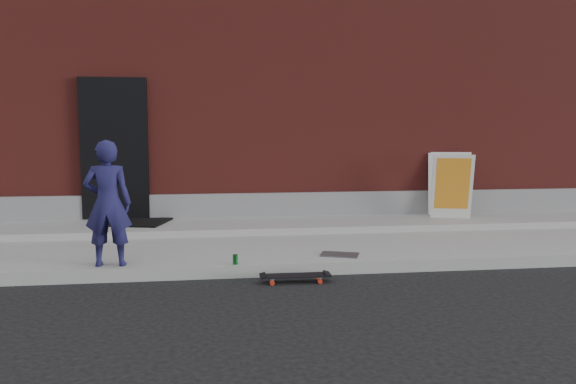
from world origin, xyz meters
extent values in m
plane|color=black|center=(0.00, 0.00, 0.00)|extent=(80.00, 80.00, 0.00)
cube|color=gray|center=(0.00, 1.50, 0.07)|extent=(20.00, 3.00, 0.15)
cube|color=gray|center=(0.00, 2.40, 0.20)|extent=(20.00, 1.20, 0.10)
cube|color=maroon|center=(0.00, 7.00, 2.50)|extent=(20.00, 8.00, 5.00)
cube|color=slate|center=(0.00, 2.97, 0.45)|extent=(20.00, 0.10, 0.40)
cube|color=black|center=(-2.60, 2.96, 1.40)|extent=(1.05, 0.12, 2.25)
imported|color=#191742|center=(-2.23, 0.20, 0.87)|extent=(0.53, 0.35, 1.44)
cylinder|color=#B12312|center=(0.12, -0.18, 0.03)|extent=(0.05, 0.03, 0.05)
cylinder|color=#B12312|center=(0.11, -0.34, 0.03)|extent=(0.05, 0.03, 0.05)
cylinder|color=#B12312|center=(-0.42, -0.17, 0.03)|extent=(0.05, 0.03, 0.05)
cylinder|color=#B12312|center=(-0.42, -0.34, 0.03)|extent=(0.05, 0.03, 0.05)
cube|color=silver|center=(0.11, -0.26, 0.06)|extent=(0.05, 0.17, 0.02)
cube|color=silver|center=(-0.42, -0.25, 0.06)|extent=(0.05, 0.17, 0.02)
cube|color=black|center=(-0.15, -0.26, 0.08)|extent=(0.77, 0.21, 0.02)
cube|color=silver|center=(2.81, 2.32, 0.78)|extent=(0.70, 0.45, 1.06)
cube|color=silver|center=(2.93, 2.78, 0.78)|extent=(0.70, 0.45, 1.06)
cube|color=yellow|center=(2.80, 2.29, 0.72)|extent=(0.58, 0.35, 0.84)
cube|color=silver|center=(2.87, 2.55, 1.31)|extent=(0.64, 0.22, 0.05)
cylinder|color=#19812F|center=(-0.80, 0.06, 0.21)|extent=(0.08, 0.08, 0.11)
cube|color=black|center=(-2.30, 2.61, 0.26)|extent=(1.20, 1.06, 0.03)
cube|color=#505055|center=(0.50, 0.37, 0.16)|extent=(0.54, 0.44, 0.01)
camera|label=1|loc=(-1.04, -6.31, 1.69)|focal=35.00mm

